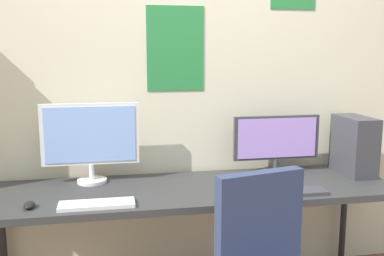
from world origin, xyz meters
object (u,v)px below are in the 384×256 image
(monitor_right, at_px, (276,141))
(keyboard_right, at_px, (298,192))
(monitor_left, at_px, (90,138))
(pc_tower, at_px, (354,145))
(desk, at_px, (194,195))
(computer_mouse, at_px, (29,205))
(keyboard_left, at_px, (97,204))

(monitor_right, height_order, keyboard_right, monitor_right)
(monitor_left, distance_m, monitor_right, 1.20)
(pc_tower, relative_size, keyboard_right, 1.16)
(desk, relative_size, pc_tower, 6.38)
(keyboard_right, bearing_deg, desk, 157.67)
(monitor_left, height_order, computer_mouse, monitor_left)
(desk, height_order, monitor_right, monitor_right)
(monitor_right, distance_m, pc_tower, 0.51)
(desk, xyz_separation_m, keyboard_left, (-0.56, -0.23, 0.06))
(monitor_left, height_order, keyboard_left, monitor_left)
(keyboard_left, xyz_separation_m, computer_mouse, (-0.34, 0.04, 0.01))
(keyboard_right, relative_size, computer_mouse, 3.42)
(monitor_left, relative_size, computer_mouse, 6.11)
(computer_mouse, bearing_deg, monitor_right, 15.14)
(desk, relative_size, monitor_right, 4.16)
(monitor_right, bearing_deg, monitor_left, 180.00)
(desk, height_order, keyboard_left, keyboard_left)
(desk, bearing_deg, computer_mouse, -167.86)
(keyboard_right, bearing_deg, keyboard_left, 180.00)
(keyboard_left, bearing_deg, monitor_left, 95.17)
(keyboard_left, bearing_deg, monitor_right, 20.87)
(monitor_left, bearing_deg, monitor_right, -0.00)
(desk, relative_size, keyboard_left, 6.18)
(monitor_right, bearing_deg, desk, -160.51)
(monitor_left, relative_size, monitor_right, 1.00)
(keyboard_left, xyz_separation_m, keyboard_right, (1.12, 0.00, 0.00))
(monitor_right, relative_size, pc_tower, 1.53)
(pc_tower, xyz_separation_m, computer_mouse, (-2.00, -0.29, -0.17))
(monitor_left, bearing_deg, keyboard_left, -84.83)
(monitor_right, height_order, computer_mouse, monitor_right)
(monitor_left, xyz_separation_m, monitor_right, (1.20, -0.00, -0.06))
(computer_mouse, bearing_deg, desk, 12.14)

